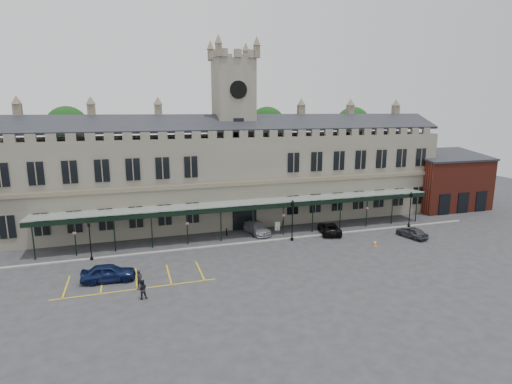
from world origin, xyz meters
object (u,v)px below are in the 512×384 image
object	(u,v)px
sign_board	(277,226)
person_a	(139,279)
car_left_a	(109,273)
person_b	(142,289)
lamp_post_right	(410,206)
traffic_cone	(375,243)
lamp_post_mid	(292,216)
car_van	(329,228)
car_right_a	(412,232)
station_building	(234,175)
clock_tower	(234,127)
lamp_post_left	(90,237)
car_taxi	(257,228)

from	to	relation	value
sign_board	person_a	size ratio (longest dim) A/B	0.69
car_left_a	person_b	distance (m)	5.38
car_left_a	person_b	xyz separation A→B (m)	(2.81, -4.58, 0.03)
lamp_post_right	traffic_cone	xyz separation A→B (m)	(-8.86, -5.29, -2.54)
lamp_post_mid	lamp_post_right	xyz separation A→B (m)	(17.24, 0.51, -0.12)
car_van	car_right_a	world-z (taller)	car_van
station_building	car_van	distance (m)	15.09
clock_tower	car_left_a	bearing A→B (deg)	-134.16
lamp_post_left	lamp_post_right	xyz separation A→B (m)	(39.76, -0.00, 0.34)
traffic_cone	sign_board	distance (m)	12.56
lamp_post_right	car_taxi	distance (m)	20.82
lamp_post_left	car_left_a	bearing A→B (deg)	-72.56
lamp_post_left	person_a	xyz separation A→B (m)	(4.61, -8.55, -1.70)
lamp_post_left	car_left_a	distance (m)	6.74
person_a	lamp_post_left	bearing A→B (deg)	68.65
clock_tower	person_b	world-z (taller)	clock_tower
car_van	lamp_post_mid	bearing A→B (deg)	27.18
sign_board	person_a	xyz separation A→B (m)	(-17.71, -12.44, 0.27)
lamp_post_left	car_taxi	size ratio (longest dim) A/B	0.83
lamp_post_mid	car_taxi	xyz separation A→B (m)	(-3.18, 4.03, -2.25)
lamp_post_left	car_right_a	xyz separation A→B (m)	(37.01, -3.97, -1.84)
car_taxi	station_building	bearing A→B (deg)	88.95
person_a	person_b	xyz separation A→B (m)	(0.16, -2.25, 0.02)
car_right_a	person_a	size ratio (longest dim) A/B	2.44
clock_tower	person_a	distance (m)	26.62
person_a	car_right_a	bearing A→B (deg)	-41.62
lamp_post_right	person_a	bearing A→B (deg)	-166.33
traffic_cone	lamp_post_right	bearing A→B (deg)	30.82
person_b	lamp_post_left	bearing A→B (deg)	-65.20
station_building	car_van	bearing A→B (deg)	-45.32
lamp_post_right	person_a	world-z (taller)	lamp_post_right
lamp_post_left	car_van	world-z (taller)	lamp_post_left
car_left_a	person_b	bearing A→B (deg)	-144.92
lamp_post_mid	car_left_a	xyz separation A→B (m)	(-20.56, -5.70, -2.17)
station_building	sign_board	bearing A→B (deg)	-59.29
car_left_a	station_building	bearing A→B (deg)	-40.71
car_van	person_b	bearing A→B (deg)	41.53
lamp_post_right	sign_board	bearing A→B (deg)	167.43
car_van	traffic_cone	bearing A→B (deg)	130.23
car_left_a	clock_tower	bearing A→B (deg)	-40.56
lamp_post_left	lamp_post_right	size ratio (longest dim) A/B	0.88
lamp_post_right	car_van	world-z (taller)	lamp_post_right
traffic_cone	car_taxi	xyz separation A→B (m)	(-11.55, 8.81, 0.41)
car_van	person_a	world-z (taller)	person_a
station_building	person_b	size ratio (longest dim) A/B	35.36
clock_tower	lamp_post_left	size ratio (longest dim) A/B	5.83
car_right_a	lamp_post_mid	bearing A→B (deg)	-24.48
lamp_post_left	car_right_a	distance (m)	37.27
car_taxi	person_a	xyz separation A→B (m)	(-14.74, -12.07, 0.09)
sign_board	person_a	world-z (taller)	person_a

